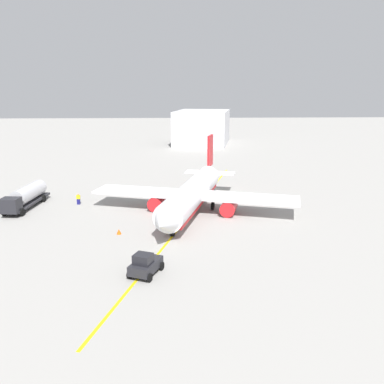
{
  "coord_description": "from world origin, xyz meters",
  "views": [
    {
      "loc": [
        53.38,
        -2.52,
        16.79
      ],
      "look_at": [
        0.0,
        0.0,
        3.0
      ],
      "focal_mm": 36.86,
      "sensor_mm": 36.0,
      "label": 1
    }
  ],
  "objects_px": {
    "pushback_tug": "(145,265)",
    "safety_cone_nose": "(119,232)",
    "airplane": "(193,194)",
    "refueling_worker": "(78,199)",
    "fuel_tanker": "(26,196)"
  },
  "relations": [
    {
      "from": "safety_cone_nose",
      "to": "airplane",
      "type": "bearing_deg",
      "value": 133.15
    },
    {
      "from": "airplane",
      "to": "fuel_tanker",
      "type": "relative_size",
      "value": 2.65
    },
    {
      "from": "airplane",
      "to": "fuel_tanker",
      "type": "xyz_separation_m",
      "value": [
        -3.11,
        -24.47,
        -0.88
      ]
    },
    {
      "from": "airplane",
      "to": "refueling_worker",
      "type": "distance_m",
      "value": 17.86
    },
    {
      "from": "pushback_tug",
      "to": "safety_cone_nose",
      "type": "height_order",
      "value": "pushback_tug"
    },
    {
      "from": "airplane",
      "to": "safety_cone_nose",
      "type": "height_order",
      "value": "airplane"
    },
    {
      "from": "refueling_worker",
      "to": "pushback_tug",
      "type": "bearing_deg",
      "value": 25.88
    },
    {
      "from": "fuel_tanker",
      "to": "pushback_tug",
      "type": "relative_size",
      "value": 2.77
    },
    {
      "from": "fuel_tanker",
      "to": "safety_cone_nose",
      "type": "xyz_separation_m",
      "value": [
        11.88,
        15.11,
        -1.41
      ]
    },
    {
      "from": "airplane",
      "to": "fuel_tanker",
      "type": "distance_m",
      "value": 24.69
    },
    {
      "from": "pushback_tug",
      "to": "safety_cone_nose",
      "type": "distance_m",
      "value": 11.67
    },
    {
      "from": "fuel_tanker",
      "to": "airplane",
      "type": "bearing_deg",
      "value": 82.76
    },
    {
      "from": "safety_cone_nose",
      "to": "pushback_tug",
      "type": "bearing_deg",
      "value": 19.67
    },
    {
      "from": "fuel_tanker",
      "to": "pushback_tug",
      "type": "bearing_deg",
      "value": 39.8
    },
    {
      "from": "refueling_worker",
      "to": "safety_cone_nose",
      "type": "distance_m",
      "value": 15.41
    }
  ]
}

